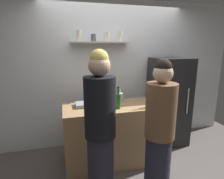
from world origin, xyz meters
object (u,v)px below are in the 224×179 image
object	(u,v)px
utensil_holder	(120,97)
person_blonde	(100,131)
wine_bottle_green_glass	(118,101)
refrigerator	(169,102)
person_brown_jacket	(159,133)
water_bottle_plastic	(111,105)
baking_pan	(87,104)
wine_bottle_dark_glass	(154,99)

from	to	relation	value
utensil_holder	person_blonde	xyz separation A→B (m)	(-0.52, -0.95, -0.11)
utensil_holder	wine_bottle_green_glass	world-z (taller)	wine_bottle_green_glass
refrigerator	person_brown_jacket	size ratio (longest dim) A/B	0.96
water_bottle_plastic	refrigerator	bearing A→B (deg)	24.81
person_blonde	person_brown_jacket	world-z (taller)	person_blonde
baking_pan	water_bottle_plastic	xyz separation A→B (m)	(0.28, -0.33, 0.07)
wine_bottle_dark_glass	water_bottle_plastic	bearing A→B (deg)	-176.32
wine_bottle_dark_glass	person_brown_jacket	distance (m)	0.71
refrigerator	baking_pan	world-z (taller)	refrigerator
wine_bottle_green_glass	person_brown_jacket	xyz separation A→B (m)	(0.29, -0.67, -0.22)
water_bottle_plastic	person_blonde	distance (m)	0.56
wine_bottle_dark_glass	water_bottle_plastic	distance (m)	0.67
water_bottle_plastic	wine_bottle_green_glass	bearing A→B (deg)	35.43
utensil_holder	person_brown_jacket	size ratio (longest dim) A/B	0.13
wine_bottle_dark_glass	person_blonde	bearing A→B (deg)	-150.21
wine_bottle_dark_glass	person_blonde	world-z (taller)	person_blonde
water_bottle_plastic	person_brown_jacket	xyz separation A→B (m)	(0.42, -0.58, -0.20)
refrigerator	baking_pan	distance (m)	1.57
refrigerator	water_bottle_plastic	world-z (taller)	refrigerator
water_bottle_plastic	person_blonde	world-z (taller)	person_blonde
wine_bottle_green_glass	utensil_holder	bearing A→B (deg)	68.49
wine_bottle_green_glass	refrigerator	bearing A→B (deg)	23.45
wine_bottle_green_glass	baking_pan	bearing A→B (deg)	149.68
utensil_holder	water_bottle_plastic	size ratio (longest dim) A/B	1.01
person_brown_jacket	wine_bottle_dark_glass	bearing A→B (deg)	-104.94
refrigerator	utensil_holder	xyz separation A→B (m)	(-0.98, -0.12, 0.19)
baking_pan	person_brown_jacket	distance (m)	1.16
wine_bottle_dark_glass	person_brown_jacket	bearing A→B (deg)	-112.04
utensil_holder	water_bottle_plastic	bearing A→B (deg)	-120.71
baking_pan	wine_bottle_green_glass	distance (m)	0.49
refrigerator	wine_bottle_dark_glass	world-z (taller)	refrigerator
refrigerator	water_bottle_plastic	xyz separation A→B (m)	(-1.26, -0.58, 0.23)
refrigerator	baking_pan	size ratio (longest dim) A/B	4.71
wine_bottle_dark_glass	person_blonde	xyz separation A→B (m)	(-0.92, -0.53, -0.16)
water_bottle_plastic	utensil_holder	bearing A→B (deg)	59.29
person_brown_jacket	water_bottle_plastic	bearing A→B (deg)	-47.15
refrigerator	wine_bottle_green_glass	xyz separation A→B (m)	(-1.13, -0.49, 0.25)
utensil_holder	person_blonde	bearing A→B (deg)	-118.93
baking_pan	wine_bottle_green_glass	world-z (taller)	wine_bottle_green_glass
wine_bottle_dark_glass	person_brown_jacket	world-z (taller)	person_brown_jacket
wine_bottle_dark_glass	water_bottle_plastic	world-z (taller)	wine_bottle_dark_glass
person_blonde	refrigerator	bearing A→B (deg)	8.83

